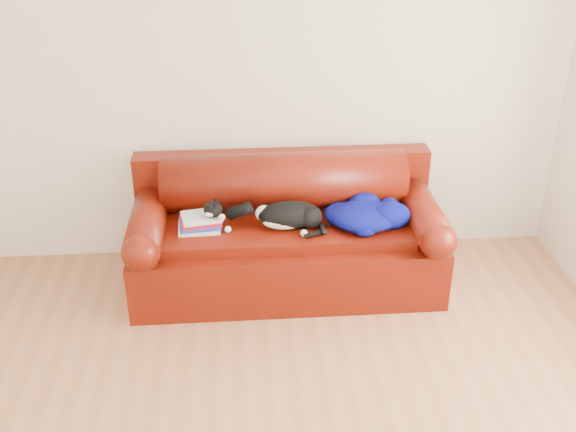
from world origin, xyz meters
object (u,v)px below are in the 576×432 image
object	(u,v)px
cat	(288,216)
blanket	(366,214)
book_stack	(200,222)
sofa_base	(286,253)

from	to	relation	value
cat	blanket	xyz separation A→B (m)	(0.53, 0.01, -0.01)
book_stack	blanket	distance (m)	1.11
cat	blanket	distance (m)	0.53
cat	blanket	bearing A→B (deg)	18.93
sofa_base	cat	xyz separation A→B (m)	(0.01, -0.10, 0.35)
cat	blanket	size ratio (longest dim) A/B	0.96
blanket	sofa_base	bearing A→B (deg)	170.13
sofa_base	cat	distance (m)	0.36
sofa_base	cat	size ratio (longest dim) A/B	3.61
blanket	book_stack	bearing A→B (deg)	179.15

